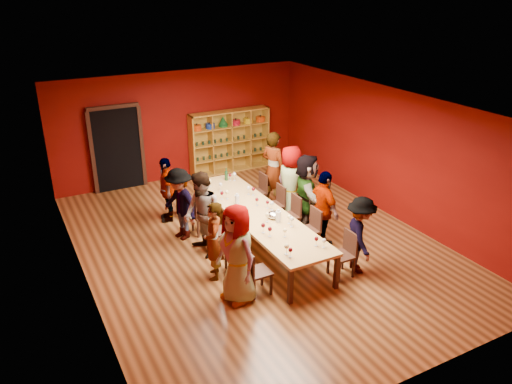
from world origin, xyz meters
TOP-DOWN VIEW (x-y plane):
  - room_shell at (0.00, 0.00)m, footprint 7.10×9.10m
  - tasting_table at (0.00, 0.00)m, footprint 1.10×4.50m
  - doorway at (-1.80, 4.43)m, footprint 1.40×0.17m
  - shelving_unit at (1.40, 4.32)m, footprint 2.40×0.40m
  - chair_person_left_0 at (-0.91, -1.62)m, footprint 0.42×0.42m
  - person_left_0 at (-1.24, -1.62)m, footprint 0.66×0.97m
  - chair_person_left_1 at (-0.91, -0.77)m, footprint 0.42×0.42m
  - person_left_1 at (-1.31, -0.77)m, footprint 0.59×0.67m
  - chair_person_left_2 at (-0.91, 0.12)m, footprint 0.42×0.42m
  - person_left_2 at (-1.17, 0.12)m, footprint 0.51×0.88m
  - chair_person_left_3 at (-0.91, 1.00)m, footprint 0.42×0.42m
  - person_left_3 at (-1.32, 1.00)m, footprint 0.69×1.11m
  - chair_person_left_4 at (-0.91, 2.00)m, footprint 0.42×0.42m
  - person_left_4 at (-1.28, 2.00)m, footprint 0.61×0.97m
  - chair_person_right_0 at (0.91, -1.86)m, footprint 0.42×0.42m
  - person_right_0 at (1.23, -1.86)m, footprint 0.77×1.07m
  - chair_person_right_1 at (0.91, -0.70)m, footprint 0.42×0.42m
  - person_right_1 at (1.20, -0.70)m, footprint 0.44×0.97m
  - chair_person_right_2 at (0.91, 0.06)m, footprint 0.42×0.42m
  - person_right_2 at (1.28, 0.06)m, footprint 1.03×1.72m
  - chair_person_right_3 at (0.91, 0.71)m, footprint 0.42×0.42m
  - person_right_3 at (1.27, 0.71)m, footprint 0.63×0.95m
  - chair_person_right_4 at (0.91, 1.58)m, footprint 0.42×0.42m
  - person_right_4 at (1.30, 1.58)m, footprint 0.71×0.82m
  - wine_glass_0 at (-0.29, -0.00)m, footprint 0.07×0.07m
  - wine_glass_1 at (0.31, -0.79)m, footprint 0.08×0.08m
  - wine_glass_2 at (0.28, 0.04)m, footprint 0.07×0.07m
  - wine_glass_3 at (-0.37, 0.92)m, footprint 0.08×0.08m
  - wine_glass_4 at (0.32, -0.08)m, footprint 0.08×0.08m
  - wine_glass_5 at (-0.27, 0.88)m, footprint 0.09×0.09m
  - wine_glass_6 at (-0.36, -1.80)m, footprint 0.09×0.09m
  - wine_glass_7 at (-0.21, 1.36)m, footprint 0.08×0.08m
  - wine_glass_8 at (0.29, -0.93)m, footprint 0.09×0.09m
  - wine_glass_9 at (0.15, 0.26)m, footprint 0.07×0.07m
  - wine_glass_10 at (-0.29, -1.08)m, footprint 0.08×0.08m
  - wine_glass_11 at (0.35, 1.79)m, footprint 0.09×0.09m
  - wine_glass_12 at (0.27, 0.89)m, footprint 0.08×0.08m
  - wine_glass_13 at (-0.33, -0.89)m, footprint 0.08×0.08m
  - wine_glass_14 at (-0.36, 1.96)m, footprint 0.07×0.07m
  - wine_glass_15 at (0.26, 1.86)m, footprint 0.07×0.07m
  - wine_glass_16 at (-0.35, -1.91)m, footprint 0.08×0.08m
  - wine_glass_17 at (-0.04, -0.52)m, footprint 0.08×0.08m
  - wine_glass_18 at (0.28, -1.79)m, footprint 0.08×0.08m
  - wine_glass_19 at (-0.35, 0.18)m, footprint 0.07×0.07m
  - wine_glass_20 at (-0.05, -1.23)m, footprint 0.07×0.07m
  - wine_glass_21 at (0.34, 0.79)m, footprint 0.08×0.08m
  - wine_glass_22 at (-0.32, 1.72)m, footprint 0.07×0.07m
  - wine_glass_23 at (0.37, -1.91)m, footprint 0.07×0.07m
  - spittoon_bowl at (0.18, -0.42)m, footprint 0.29×0.29m
  - carafe_a at (-0.20, 0.51)m, footprint 0.11×0.11m
  - carafe_b at (0.16, -0.63)m, footprint 0.11×0.11m
  - wine_bottle at (0.19, 1.91)m, footprint 0.10×0.10m

SIDE VIEW (x-z plane):
  - chair_person_left_0 at x=-0.91m, z-range 0.05..0.94m
  - chair_person_left_1 at x=-0.91m, z-range 0.05..0.94m
  - chair_person_left_2 at x=-0.91m, z-range 0.05..0.94m
  - chair_person_left_3 at x=-0.91m, z-range 0.05..0.94m
  - chair_person_left_4 at x=-0.91m, z-range 0.05..0.94m
  - chair_person_right_0 at x=0.91m, z-range 0.05..0.94m
  - chair_person_right_1 at x=0.91m, z-range 0.05..0.94m
  - chair_person_right_2 at x=0.91m, z-range 0.05..0.94m
  - chair_person_right_3 at x=0.91m, z-range 0.05..0.94m
  - chair_person_right_4 at x=0.91m, z-range 0.05..0.94m
  - tasting_table at x=0.00m, z-range 0.32..1.07m
  - person_left_1 at x=-1.31m, z-range 0.00..1.53m
  - person_right_0 at x=1.23m, z-range 0.00..1.53m
  - person_left_4 at x=-1.28m, z-range 0.00..1.54m
  - person_left_3 at x=-1.32m, z-range 0.00..1.61m
  - spittoon_bowl at x=0.18m, z-range 0.74..0.90m
  - person_right_1 at x=1.20m, z-range 0.00..1.66m
  - carafe_a at x=-0.20m, z-range 0.74..1.00m
  - wine_bottle at x=0.19m, z-range 0.71..1.03m
  - carafe_b at x=0.16m, z-range 0.74..1.01m
  - wine_glass_14 at x=-0.36m, z-range 0.79..0.97m
  - wine_glass_20 at x=-0.05m, z-range 0.79..0.97m
  - wine_glass_15 at x=0.26m, z-range 0.79..0.97m
  - wine_glass_2 at x=0.28m, z-range 0.79..0.97m
  - wine_glass_19 at x=-0.35m, z-range 0.79..0.97m
  - wine_glass_0 at x=-0.29m, z-range 0.79..0.97m
  - wine_glass_23 at x=0.37m, z-range 0.79..0.97m
  - wine_glass_22 at x=-0.32m, z-range 0.79..0.98m
  - wine_glass_9 at x=0.15m, z-range 0.79..0.98m
  - person_left_2 at x=-1.17m, z-range 0.00..1.77m
  - wine_glass_16 at x=-0.35m, z-range 0.79..0.98m
  - wine_glass_18 at x=0.28m, z-range 0.79..0.98m
  - wine_glass_3 at x=-0.37m, z-range 0.79..0.98m
  - wine_glass_21 at x=0.34m, z-range 0.79..0.99m
  - person_right_3 at x=1.27m, z-range 0.00..1.79m
  - wine_glass_1 at x=0.31m, z-range 0.79..0.99m
  - wine_glass_12 at x=0.27m, z-range 0.79..0.99m
  - person_right_2 at x=1.28m, z-range 0.00..1.79m
  - wine_glass_4 at x=0.32m, z-range 0.80..1.00m
  - wine_glass_7 at x=-0.21m, z-range 0.80..1.00m
  - wine_glass_10 at x=-0.29m, z-range 0.80..1.00m
  - wine_glass_13 at x=-0.33m, z-range 0.80..1.01m
  - wine_glass_17 at x=-0.04m, z-range 0.80..1.01m
  - wine_glass_11 at x=0.35m, z-range 0.80..1.01m
  - wine_glass_6 at x=-0.36m, z-range 0.80..1.01m
  - wine_glass_5 at x=-0.27m, z-range 0.80..1.01m
  - person_left_0 at x=-1.24m, z-range 0.00..1.82m
  - wine_glass_8 at x=0.29m, z-range 0.80..1.02m
  - person_right_4 at x=1.30m, z-range 0.00..1.90m
  - shelving_unit at x=1.40m, z-range 0.08..1.88m
  - doorway at x=-1.80m, z-range -0.03..2.27m
  - room_shell at x=0.00m, z-range -0.02..3.02m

